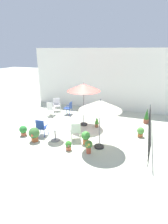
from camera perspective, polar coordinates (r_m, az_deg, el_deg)
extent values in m
plane|color=beige|center=(9.89, 0.38, -5.49)|extent=(60.00, 60.00, 0.00)
cube|color=white|center=(13.04, 6.36, 10.37)|extent=(10.71, 0.30, 4.29)
cube|color=black|center=(9.06, 20.65, -2.33)|extent=(0.03, 5.20, 0.03)
cylinder|color=black|center=(7.09, 20.21, -12.97)|extent=(0.02, 0.02, 1.00)
cylinder|color=black|center=(7.41, 20.23, -11.49)|extent=(0.02, 0.02, 1.00)
cylinder|color=black|center=(7.74, 20.24, -10.13)|extent=(0.02, 0.02, 1.00)
cylinder|color=black|center=(8.07, 20.25, -8.88)|extent=(0.02, 0.02, 1.00)
cylinder|color=black|center=(8.40, 20.26, -7.72)|extent=(0.02, 0.02, 1.00)
cylinder|color=black|center=(8.73, 20.28, -6.66)|extent=(0.02, 0.02, 1.00)
cylinder|color=black|center=(9.07, 20.28, -5.68)|extent=(0.02, 0.02, 1.00)
cylinder|color=black|center=(9.41, 20.29, -4.76)|extent=(0.02, 0.02, 1.00)
cylinder|color=black|center=(9.76, 20.30, -3.91)|extent=(0.02, 0.02, 1.00)
cylinder|color=black|center=(10.10, 20.31, -3.12)|extent=(0.02, 0.02, 1.00)
cylinder|color=black|center=(10.45, 20.32, -2.38)|extent=(0.02, 0.02, 1.00)
cylinder|color=black|center=(10.80, 20.32, -1.69)|extent=(0.02, 0.02, 1.00)
cylinder|color=black|center=(11.15, 20.33, -1.04)|extent=(0.02, 0.02, 1.00)
cylinder|color=black|center=(11.50, 20.34, -0.43)|extent=(0.02, 0.02, 1.00)
cylinder|color=#2D2D2D|center=(10.40, -0.10, -3.94)|extent=(0.44, 0.44, 0.08)
cylinder|color=slate|center=(10.00, -0.10, 2.24)|extent=(0.04, 0.04, 2.42)
cone|color=#E3433A|center=(9.75, -0.11, 7.96)|extent=(1.83, 1.83, 0.39)
sphere|color=slate|center=(9.71, -0.11, 9.26)|extent=(0.06, 0.06, 0.06)
cylinder|color=#2D2D2D|center=(8.16, 4.86, -10.97)|extent=(0.44, 0.44, 0.08)
cylinder|color=slate|center=(7.68, 5.08, -4.12)|extent=(0.04, 0.04, 2.20)
cone|color=beige|center=(7.38, 5.29, 2.23)|extent=(1.82, 1.82, 0.42)
sphere|color=slate|center=(7.31, 5.34, 4.04)|extent=(0.06, 0.06, 0.06)
cylinder|color=white|center=(8.52, -9.40, -4.78)|extent=(0.77, 0.77, 0.02)
cylinder|color=slate|center=(8.67, -9.27, -6.96)|extent=(0.06, 0.06, 0.70)
cylinder|color=slate|center=(8.82, -9.15, -8.90)|extent=(0.42, 0.42, 0.03)
cube|color=#254194|center=(9.27, -13.32, -4.91)|extent=(0.49, 0.47, 0.04)
cube|color=#254194|center=(9.02, -14.03, -3.99)|extent=(0.44, 0.07, 0.45)
cube|color=#254194|center=(9.13, -12.22, -4.40)|extent=(0.07, 0.40, 0.03)
cube|color=#254194|center=(9.32, -14.51, -4.07)|extent=(0.07, 0.40, 0.03)
cylinder|color=#254194|center=(9.43, -11.50, -5.83)|extent=(0.04, 0.04, 0.40)
cylinder|color=#254194|center=(9.62, -13.76, -5.49)|extent=(0.04, 0.04, 0.40)
cylinder|color=#254194|center=(9.11, -12.64, -6.85)|extent=(0.04, 0.04, 0.40)
cylinder|color=#254194|center=(9.31, -14.95, -6.47)|extent=(0.04, 0.04, 0.40)
cube|color=silver|center=(12.73, -8.77, 2.07)|extent=(0.65, 0.63, 0.04)
cube|color=silver|center=(12.85, -8.87, 3.41)|extent=(0.42, 0.27, 0.47)
cube|color=silver|center=(12.69, -9.81, 2.52)|extent=(0.24, 0.36, 0.03)
cube|color=silver|center=(12.71, -7.78, 2.65)|extent=(0.24, 0.36, 0.03)
cylinder|color=silver|center=(12.60, -9.70, 0.77)|extent=(0.04, 0.04, 0.40)
cylinder|color=silver|center=(12.61, -7.63, 0.91)|extent=(0.04, 0.04, 0.40)
cylinder|color=silver|center=(12.98, -9.77, 1.33)|extent=(0.04, 0.04, 0.40)
cylinder|color=silver|center=(13.00, -7.76, 1.46)|extent=(0.04, 0.04, 0.40)
cube|color=white|center=(12.01, -10.46, 0.99)|extent=(0.47, 0.53, 0.04)
cube|color=white|center=(11.74, -10.98, 1.90)|extent=(0.41, 0.08, 0.50)
cube|color=white|center=(11.90, -9.65, 1.47)|extent=(0.08, 0.44, 0.03)
cube|color=white|center=(12.05, -11.33, 1.60)|extent=(0.08, 0.44, 0.03)
cylinder|color=white|center=(12.20, -9.14, 0.23)|extent=(0.04, 0.04, 0.42)
cylinder|color=white|center=(12.36, -10.80, 0.37)|extent=(0.04, 0.04, 0.42)
cylinder|color=white|center=(11.81, -9.97, -0.46)|extent=(0.04, 0.04, 0.42)
cylinder|color=white|center=(11.97, -11.68, -0.31)|extent=(0.04, 0.04, 0.42)
cube|color=silver|center=(8.63, -2.74, -6.05)|extent=(0.64, 0.65, 0.04)
cube|color=silver|center=(8.32, -2.64, -5.20)|extent=(0.41, 0.23, 0.45)
cube|color=silver|center=(8.59, -1.34, -5.26)|extent=(0.24, 0.42, 0.03)
cube|color=silver|center=(8.57, -4.17, -5.39)|extent=(0.24, 0.42, 0.03)
cylinder|color=silver|center=(8.96, -1.47, -6.72)|extent=(0.04, 0.04, 0.43)
cylinder|color=silver|center=(8.93, -4.21, -6.85)|extent=(0.04, 0.04, 0.43)
cylinder|color=silver|center=(8.54, -1.15, -8.08)|extent=(0.04, 0.04, 0.43)
cylinder|color=silver|center=(8.52, -4.03, -8.22)|extent=(0.04, 0.04, 0.43)
cube|color=#314F9E|center=(12.05, -5.19, 1.27)|extent=(0.46, 0.51, 0.04)
cube|color=#314F9E|center=(11.91, -4.33, 2.20)|extent=(0.06, 0.47, 0.40)
cube|color=#314F9E|center=(12.21, -4.82, 2.12)|extent=(0.40, 0.06, 0.03)
cube|color=#314F9E|center=(11.81, -5.60, 1.50)|extent=(0.40, 0.06, 0.03)
cylinder|color=#314F9E|center=(12.39, -5.64, 0.67)|extent=(0.04, 0.04, 0.41)
cylinder|color=#314F9E|center=(11.99, -6.45, 0.00)|extent=(0.04, 0.04, 0.41)
cylinder|color=#314F9E|center=(12.25, -3.89, 0.50)|extent=(0.04, 0.04, 0.41)
cylinder|color=#314F9E|center=(11.85, -4.65, -0.18)|extent=(0.04, 0.04, 0.41)
cylinder|color=brown|center=(11.23, 19.31, -2.76)|extent=(0.30, 0.30, 0.27)
cylinder|color=#382819|center=(11.19, 19.38, -2.16)|extent=(0.26, 0.26, 0.02)
cone|color=#2D7128|center=(11.08, 19.57, -0.55)|extent=(0.27, 0.27, 0.65)
cylinder|color=#9A482B|center=(12.10, 7.96, -0.32)|extent=(0.27, 0.27, 0.24)
cylinder|color=#382819|center=(12.06, 7.98, 0.18)|extent=(0.24, 0.24, 0.02)
cone|color=#4C7F3F|center=(11.97, 8.05, 1.55)|extent=(0.34, 0.34, 0.58)
cylinder|color=#AE6132|center=(9.47, 17.62, -7.06)|extent=(0.25, 0.25, 0.18)
cylinder|color=#382819|center=(9.43, 17.67, -6.64)|extent=(0.22, 0.22, 0.02)
sphere|color=#50963F|center=(9.37, 17.77, -5.74)|extent=(0.36, 0.36, 0.36)
cylinder|color=#BE5239|center=(7.69, 1.50, -12.14)|extent=(0.20, 0.20, 0.28)
cylinder|color=#382819|center=(7.62, 1.50, -11.32)|extent=(0.18, 0.18, 0.02)
sphere|color=#447332|center=(7.54, 1.51, -10.33)|extent=(0.33, 0.33, 0.33)
sphere|color=gold|center=(7.62, 0.90, -9.82)|extent=(0.08, 0.08, 0.08)
sphere|color=gold|center=(7.40, 1.57, -10.40)|extent=(0.10, 0.10, 0.10)
sphere|color=gold|center=(7.63, 1.70, -9.80)|extent=(0.08, 0.08, 0.08)
sphere|color=gold|center=(7.44, 1.10, -10.92)|extent=(0.08, 0.08, 0.08)
cylinder|color=#CC6D3B|center=(8.35, 0.55, -9.44)|extent=(0.26, 0.26, 0.26)
cylinder|color=#382819|center=(8.30, 0.55, -8.71)|extent=(0.23, 0.23, 0.02)
sphere|color=green|center=(8.21, 0.55, -7.59)|extent=(0.40, 0.40, 0.40)
cylinder|color=#C56643|center=(7.95, -4.97, -11.51)|extent=(0.23, 0.23, 0.17)
cylinder|color=#382819|center=(7.91, -4.98, -11.04)|extent=(0.20, 0.20, 0.02)
sphere|color=#38832C|center=(7.84, -5.01, -10.22)|extent=(0.28, 0.28, 0.28)
sphere|color=#D9416F|center=(7.88, -5.63, -10.02)|extent=(0.06, 0.06, 0.06)
sphere|color=#D9416F|center=(7.75, -4.97, -10.78)|extent=(0.08, 0.08, 0.08)
sphere|color=#D9416F|center=(7.84, -4.28, -10.07)|extent=(0.06, 0.06, 0.06)
sphere|color=#D9416F|center=(7.78, -5.03, -10.70)|extent=(0.08, 0.08, 0.08)
cylinder|color=#AB5A30|center=(8.92, -15.54, -8.36)|extent=(0.31, 0.31, 0.22)
cylinder|color=#382819|center=(8.88, -15.60, -7.79)|extent=(0.27, 0.27, 0.02)
sphere|color=#417338|center=(8.78, -15.73, -6.46)|extent=(0.52, 0.52, 0.52)
sphere|color=#DC4F36|center=(8.77, -16.94, -7.15)|extent=(0.11, 0.11, 0.11)
sphere|color=#DC4F36|center=(8.87, -16.90, -6.04)|extent=(0.10, 0.10, 0.10)
sphere|color=#DC4F36|center=(8.61, -16.30, -7.18)|extent=(0.14, 0.14, 0.14)
cylinder|color=#C26849|center=(9.66, -18.82, -6.66)|extent=(0.27, 0.27, 0.17)
cylinder|color=#382819|center=(9.63, -18.87, -6.25)|extent=(0.24, 0.24, 0.02)
sphere|color=#2F8536|center=(9.56, -18.98, -5.31)|extent=(0.39, 0.39, 0.39)
cylinder|color=brown|center=(10.12, 4.12, -4.26)|extent=(0.20, 0.20, 0.22)
cylinder|color=#382819|center=(10.08, 4.13, -3.75)|extent=(0.18, 0.18, 0.02)
cone|color=#40862D|center=(10.00, 4.16, -2.65)|extent=(0.25, 0.25, 0.40)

